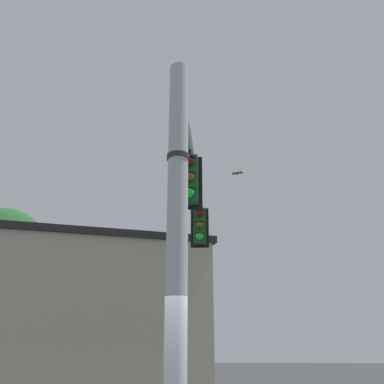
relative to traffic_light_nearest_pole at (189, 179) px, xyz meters
name	(u,v)px	position (x,y,z in m)	size (l,w,h in m)	color
signal_pole	(177,249)	(0.04, 2.15, -1.97)	(0.32, 0.32, 6.36)	#ADB2B7
mast_arm	(193,167)	(-0.02, -1.16, 0.79)	(0.18, 0.18, 6.63)	#ADB2B7
traffic_light_nearest_pole	(189,179)	(0.00, 0.00, 0.00)	(0.54, 0.49, 1.31)	black
traffic_light_mid_inner	(200,226)	(-0.08, -3.67, 0.00)	(0.54, 0.49, 1.31)	black
street_name_sign	(180,166)	(0.04, 1.84, -0.50)	(0.36, 1.47, 0.22)	#147238
bird_flying	(237,173)	(-1.41, -6.02, 2.67)	(0.43, 0.27, 0.12)	#4C4742
storefront_building	(99,313)	(4.75, -10.94, -1.99)	(10.75, 9.59, 6.29)	#A89E89
tree_by_storefront	(1,254)	(9.47, -10.36, 0.67)	(4.24, 4.24, 7.98)	#4C3823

